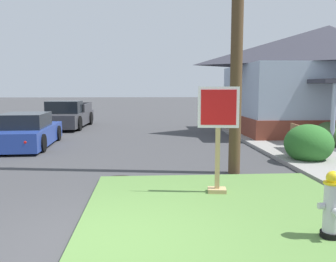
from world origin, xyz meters
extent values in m
plane|color=#3D3D3F|center=(0.00, 0.00, 0.00)|extent=(160.00, 160.00, 0.00)
cube|color=#567F3D|center=(1.98, 1.20, 0.04)|extent=(4.88, 4.74, 0.08)
cube|color=gray|center=(5.62, 5.15, 0.06)|extent=(2.20, 15.81, 0.12)
cylinder|color=black|center=(3.17, -0.13, 0.12)|extent=(0.28, 0.28, 0.08)
cylinder|color=#BCBCC1|center=(3.17, -0.13, 0.50)|extent=(0.22, 0.22, 0.68)
cylinder|color=yellow|center=(3.17, -0.13, 0.86)|extent=(0.25, 0.25, 0.03)
sphere|color=yellow|center=(3.17, -0.13, 0.93)|extent=(0.19, 0.19, 0.19)
cube|color=yellow|center=(3.17, -0.13, 1.00)|extent=(0.04, 0.04, 0.04)
cylinder|color=#BCBCC1|center=(3.02, -0.13, 0.54)|extent=(0.08, 0.09, 0.09)
cube|color=tan|center=(2.03, 2.12, 1.10)|extent=(0.10, 0.10, 2.04)
cube|color=tan|center=(2.03, 2.12, 0.12)|extent=(0.39, 0.32, 0.08)
cube|color=white|center=(2.02, 2.07, 1.79)|extent=(0.80, 0.12, 0.80)
cube|color=red|center=(2.02, 2.06, 1.79)|extent=(0.68, 0.10, 0.68)
cylinder|color=black|center=(-0.03, 3.58, 0.01)|extent=(0.70, 0.70, 0.02)
cube|color=#233D93|center=(-3.79, 8.70, 0.41)|extent=(1.97, 4.44, 0.64)
cube|color=black|center=(-3.78, 8.48, 0.97)|extent=(1.62, 2.08, 0.56)
cylinder|color=black|center=(-4.69, 10.02, 0.31)|extent=(0.25, 0.63, 0.62)
cylinder|color=black|center=(-3.02, 10.09, 0.31)|extent=(0.25, 0.63, 0.62)
cylinder|color=black|center=(-2.89, 7.39, 0.31)|extent=(0.25, 0.63, 0.62)
sphere|color=white|center=(-4.42, 10.81, 0.47)|extent=(0.14, 0.14, 0.14)
sphere|color=white|center=(-3.36, 10.86, 0.47)|extent=(0.14, 0.14, 0.14)
sphere|color=red|center=(-3.16, 6.59, 0.47)|extent=(0.12, 0.12, 0.12)
cube|color=#38383D|center=(-3.61, 15.07, 0.50)|extent=(2.10, 5.16, 0.68)
cube|color=black|center=(-3.64, 14.35, 1.14)|extent=(1.73, 1.39, 0.68)
cube|color=#38383D|center=(-2.67, 15.92, 1.06)|extent=(0.18, 2.14, 0.44)
cube|color=#38383D|center=(-4.49, 15.99, 1.06)|extent=(0.18, 2.14, 0.44)
cube|color=#38383D|center=(-3.52, 17.56, 1.06)|extent=(1.73, 0.16, 0.44)
cylinder|color=black|center=(-2.77, 13.50, 0.38)|extent=(0.29, 0.77, 0.76)
cylinder|color=black|center=(-4.57, 13.57, 0.38)|extent=(0.29, 0.77, 0.76)
cylinder|color=black|center=(-2.66, 16.56, 0.38)|extent=(0.29, 0.77, 0.76)
cylinder|color=black|center=(-4.46, 16.63, 0.38)|extent=(0.29, 0.77, 0.76)
cube|color=brown|center=(5.73, 6.37, 0.56)|extent=(0.53, 1.47, 0.06)
cube|color=brown|center=(5.56, 6.39, 0.78)|extent=(0.19, 1.43, 0.38)
cube|color=#2D2D33|center=(5.67, 5.74, 0.33)|extent=(0.36, 0.09, 0.41)
cube|color=#2D2D33|center=(5.79, 7.01, 0.33)|extent=(0.36, 0.09, 0.41)
cube|color=brown|center=(9.26, 11.82, 0.45)|extent=(8.68, 6.22, 0.90)
cube|color=#9EADC1|center=(9.26, 11.82, 2.06)|extent=(8.51, 6.09, 2.31)
pyramid|color=#33333D|center=(9.26, 11.82, 4.15)|extent=(9.12, 6.53, 1.86)
cylinder|color=#9EADC1|center=(7.30, 7.46, 1.21)|extent=(0.16, 0.16, 2.41)
ellipsoid|color=#3C592E|center=(7.41, 7.89, 0.46)|extent=(1.04, 1.04, 0.93)
ellipsoid|color=#2B6727|center=(5.32, 5.11, 0.56)|extent=(1.38, 1.38, 1.13)
camera|label=1|loc=(0.58, -4.75, 2.16)|focal=38.05mm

